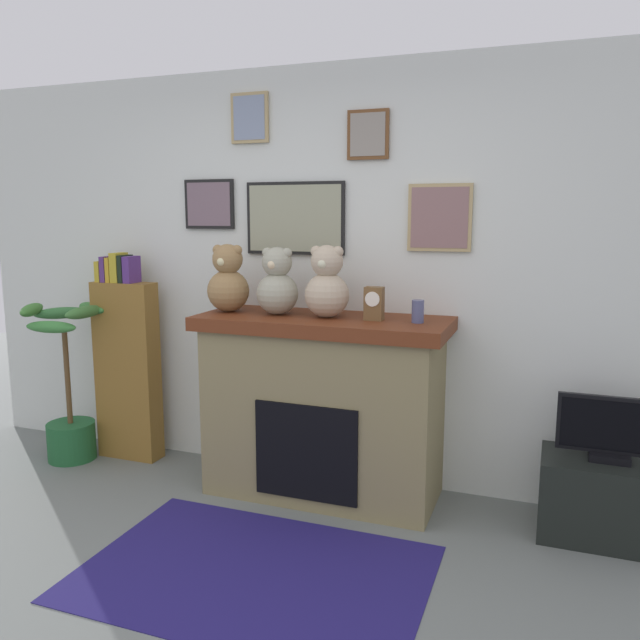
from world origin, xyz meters
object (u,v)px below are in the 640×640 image
fireplace (323,405)px  bookshelf (127,365)px  television (611,431)px  teddy_bear_cream (327,285)px  tv_stand (606,499)px  teddy_bear_tan (228,281)px  mantel_clock (374,303)px  teddy_bear_grey (277,284)px  potted_plant (69,398)px  candle_jar (418,311)px

fireplace → bookshelf: bearing=176.6°
television → teddy_bear_cream: 1.71m
tv_stand → teddy_bear_tan: 2.45m
mantel_clock → teddy_bear_grey: bearing=179.9°
teddy_bear_tan → teddy_bear_cream: 0.65m
mantel_clock → fireplace: bearing=176.6°
tv_stand → teddy_bear_cream: size_ratio=1.57×
teddy_bear_grey → television: bearing=0.1°
potted_plant → television: size_ratio=2.07×
bookshelf → teddy_bear_cream: 1.64m
bookshelf → tv_stand: (3.07, -0.10, -0.45)m
tv_stand → teddy_bear_grey: teddy_bear_grey is taller
fireplace → mantel_clock: mantel_clock is taller
television → mantel_clock: (-1.27, -0.01, 0.60)m
bookshelf → tv_stand: bearing=-1.9°
candle_jar → teddy_bear_cream: bearing=-179.9°
potted_plant → fireplace: bearing=3.0°
teddy_bear_grey → teddy_bear_cream: teddy_bear_cream is taller
mantel_clock → teddy_bear_tan: (-0.93, 0.00, 0.09)m
tv_stand → teddy_bear_cream: 1.89m
television → teddy_bear_tan: size_ratio=1.28×
candle_jar → teddy_bear_tan: teddy_bear_tan is taller
fireplace → teddy_bear_grey: size_ratio=3.68×
bookshelf → television: (3.07, -0.10, -0.07)m
television → teddy_bear_grey: teddy_bear_grey is taller
potted_plant → television: (3.43, 0.08, 0.15)m
mantel_clock → teddy_bear_cream: teddy_bear_cream is taller
teddy_bear_tan → mantel_clock: bearing=-0.0°
fireplace → teddy_bear_cream: teddy_bear_cream is taller
potted_plant → tv_stand: (3.43, 0.09, -0.23)m
mantel_clock → bookshelf: bearing=176.6°
tv_stand → teddy_bear_grey: bearing=-179.8°
television → candle_jar: (-1.02, -0.00, 0.57)m
potted_plant → teddy_bear_tan: 1.49m
potted_plant → tv_stand: size_ratio=1.66×
tv_stand → candle_jar: candle_jar is taller
fireplace → tv_stand: bearing=-0.4°
fireplace → teddy_bear_tan: (-0.62, -0.02, 0.73)m
fireplace → mantel_clock: bearing=-3.4°
fireplace → teddy_bear_cream: (0.03, -0.02, 0.73)m
candle_jar → television: bearing=0.2°
fireplace → candle_jar: 0.83m
tv_stand → teddy_bear_grey: size_ratio=1.64×
potted_plant → teddy_bear_cream: size_ratio=2.61×
potted_plant → tv_stand: potted_plant is taller
potted_plant → candle_jar: bearing=1.9°
tv_stand → mantel_clock: bearing=-179.7°
teddy_bear_cream → teddy_bear_tan: bearing=180.0°
potted_plant → tv_stand: bearing=1.4°
potted_plant → teddy_bear_tan: (1.22, 0.08, 0.85)m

